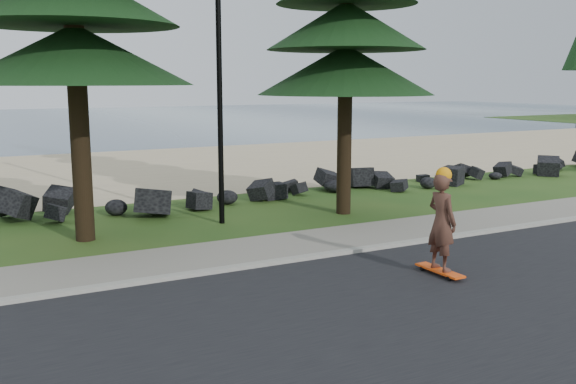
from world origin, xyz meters
The scene contains 9 objects.
ground centered at (0.00, 0.00, 0.00)m, with size 160.00×160.00×0.00m, color #1F4515.
road centered at (0.00, -4.50, 0.01)m, with size 160.00×7.00×0.02m, color black.
kerb centered at (0.00, -0.90, 0.05)m, with size 160.00×0.20×0.10m, color #9E9B8E.
sidewalk centered at (0.00, 0.20, 0.04)m, with size 160.00×2.00×0.08m, color gray.
beach_sand centered at (0.00, 14.50, 0.01)m, with size 160.00×15.00×0.01m, color tan.
ocean centered at (0.00, 51.00, 0.00)m, with size 160.00×58.00×0.01m, color #314A5E.
seawall_boulders centered at (0.00, 5.60, 0.00)m, with size 60.00×2.40×1.10m, color black, non-canonical shape.
lamp_post centered at (0.00, 3.20, 4.13)m, with size 0.25×0.14×8.14m.
skateboarder centered at (1.94, -3.03, 1.04)m, with size 0.46×1.12×2.07m.
Camera 1 is at (-6.10, -12.09, 3.66)m, focal length 40.00 mm.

